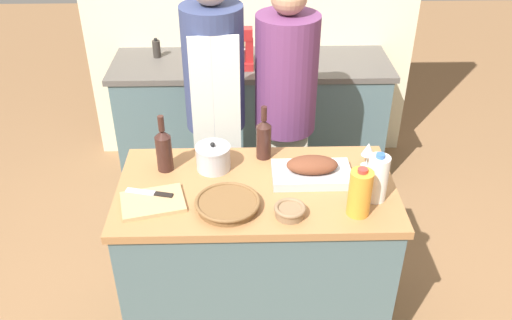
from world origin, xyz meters
TOP-DOWN VIEW (x-y plane):
  - ground_plane at (0.00, 0.00)m, footprint 12.00×12.00m
  - kitchen_island at (0.00, 0.00)m, footprint 1.32×0.70m
  - back_counter at (0.00, 1.51)m, footprint 1.98×0.60m
  - roasting_pan at (0.27, 0.06)m, footprint 0.38×0.22m
  - wicker_basket at (-0.13, -0.17)m, footprint 0.29×0.29m
  - cutting_board at (-0.47, -0.12)m, footprint 0.32×0.27m
  - stock_pot at (-0.21, 0.16)m, footprint 0.17×0.17m
  - mixing_bowl at (0.14, -0.23)m, footprint 0.14×0.14m
  - juice_jug at (0.44, -0.21)m, footprint 0.10×0.10m
  - milk_jug at (0.54, -0.11)m, footprint 0.10×0.10m
  - wine_bottle_green at (0.04, 0.26)m, footprint 0.08×0.08m
  - wine_bottle_dark at (-0.45, 0.16)m, footprint 0.08×0.08m
  - wine_glass_left at (0.55, 0.16)m, footprint 0.07×0.07m
  - knife_chef at (-0.49, -0.07)m, footprint 0.23×0.08m
  - stand_mixer at (-0.08, 1.41)m, footprint 0.18×0.14m
  - condiment_bottle_tall at (-0.07, 1.68)m, footprint 0.06×0.06m
  - condiment_bottle_short at (-0.68, 1.62)m, footprint 0.06×0.06m
  - person_cook_aproned at (-0.22, 0.73)m, footprint 0.34×0.35m
  - person_cook_guest at (0.19, 0.75)m, footprint 0.36×0.36m

SIDE VIEW (x-z plane):
  - ground_plane at x=0.00m, z-range 0.00..0.00m
  - back_counter at x=0.00m, z-range 0.00..0.92m
  - kitchen_island at x=0.00m, z-range 0.00..0.92m
  - cutting_board at x=-0.47m, z-range 0.92..0.94m
  - person_cook_guest at x=0.19m, z-range 0.09..1.79m
  - knife_chef at x=-0.49m, z-range 0.94..0.95m
  - wicker_basket at x=-0.13m, z-range 0.92..0.97m
  - mixing_bowl at x=0.14m, z-range 0.92..0.97m
  - roasting_pan at x=0.27m, z-range 0.91..1.02m
  - condiment_bottle_tall at x=-0.07m, z-range 0.91..1.04m
  - condiment_bottle_short at x=-0.68m, z-range 0.91..1.05m
  - person_cook_aproned at x=-0.22m, z-range 0.10..1.87m
  - stock_pot at x=-0.21m, z-range 0.91..1.06m
  - wine_glass_left at x=0.55m, z-range 0.95..1.08m
  - juice_jug at x=0.44m, z-range 0.91..1.15m
  - milk_jug at x=0.54m, z-range 0.91..1.15m
  - wine_bottle_green at x=0.04m, z-range 0.89..1.18m
  - stand_mixer at x=-0.08m, z-range 0.89..1.18m
  - wine_bottle_dark at x=-0.45m, z-range 0.89..1.19m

